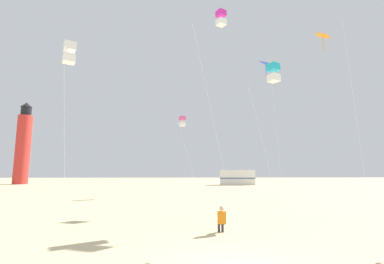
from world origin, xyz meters
The scene contains 9 objects.
kite_flyer_standing centered at (0.23, 4.89, 0.61)m, with size 0.34×0.51×1.16m.
kite_box_white centered at (-7.65, 7.11, 9.01)m, with size 0.82×0.82×9.60m.
kite_box_cyan centered at (4.15, 8.79, 8.67)m, with size 2.06×2.10×9.26m.
kite_diamond_blue centered at (5.87, 15.38, 11.44)m, with size 1.62×1.62×12.23m.
kite_diamond_orange centered at (8.52, 10.46, 11.53)m, with size 2.93×2.93×12.34m.
kite_box_magenta centered at (1.36, 11.60, 13.89)m, with size 2.69×2.69×14.51m.
kite_box_rainbow centered at (-1.47, 23.93, 8.35)m, with size 2.41×2.22×8.94m.
lighthouse_distant centered at (-33.98, 49.60, 7.84)m, with size 2.80×2.80×16.80m.
rv_van_white centered at (9.10, 45.32, 1.39)m, with size 6.45×2.37×2.80m.
Camera 1 is at (-1.49, -7.22, 2.67)m, focal length 25.55 mm.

